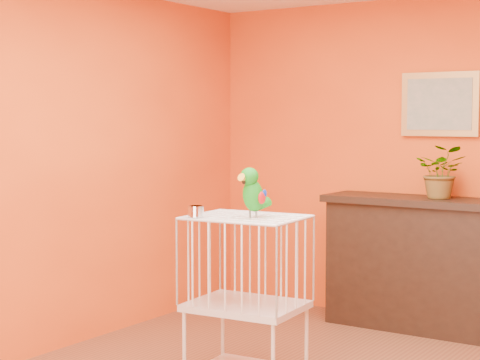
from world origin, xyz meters
The scene contains 7 objects.
room_shell centered at (0.00, 0.00, 1.58)m, with size 4.50×4.50×4.50m.
console_cabinet centered at (-0.12, 2.01, 0.52)m, with size 1.39×0.50×1.03m.
potted_plant centered at (0.10, 2.06, 1.19)m, with size 0.37×0.41×0.32m, color #26722D.
framed_picture centered at (0.00, 2.22, 1.75)m, with size 0.62×0.04×0.50m.
birdcage centered at (-0.48, 0.19, 0.54)m, with size 0.71×0.57×1.04m.
feed_cup centered at (-0.71, -0.02, 1.08)m, with size 0.10×0.10×0.07m, color silver.
parrot centered at (-0.42, 0.16, 1.20)m, with size 0.16×0.28×0.31m.
Camera 1 is at (2.17, -3.88, 1.64)m, focal length 60.00 mm.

